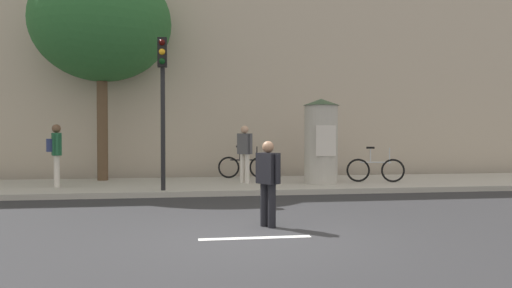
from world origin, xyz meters
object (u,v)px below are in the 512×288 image
pedestrian_with_backpack (56,149)px  poster_column (321,140)px  traffic_light (163,88)px  street_tree (102,23)px  pedestrian_with_bag (268,178)px  bicycle_upright (244,167)px  bicycle_leaning (375,169)px  pedestrian_in_red_top (245,149)px  pedestrian_in_light_jacket (311,148)px

pedestrian_with_backpack → poster_column: bearing=-0.8°
traffic_light → street_tree: size_ratio=0.58×
pedestrian_with_bag → pedestrian_with_backpack: size_ratio=0.87×
bicycle_upright → traffic_light: bearing=-128.8°
traffic_light → bicycle_leaning: bearing=11.5°
poster_column → bicycle_upright: poster_column is taller
traffic_light → pedestrian_with_bag: traffic_light is taller
bicycle_leaning → bicycle_upright: (-3.84, 1.85, 0.00)m
poster_column → bicycle_upright: size_ratio=1.45×
traffic_light → poster_column: (4.62, 1.24, -1.40)m
pedestrian_with_backpack → bicycle_upright: bearing=18.1°
pedestrian_in_red_top → bicycle_leaning: 4.08m
poster_column → street_tree: size_ratio=0.37×
pedestrian_in_light_jacket → pedestrian_in_red_top: size_ratio=0.95×
pedestrian_with_bag → bicycle_leaning: (4.34, 5.68, -0.34)m
street_tree → bicycle_upright: size_ratio=3.91×
street_tree → pedestrian_in_red_top: size_ratio=3.95×
pedestrian_in_red_top → bicycle_leaning: pedestrian_in_red_top is taller
street_tree → pedestrian_with_backpack: size_ratio=3.91×
street_tree → pedestrian_in_red_top: (4.39, -1.49, -3.98)m
traffic_light → pedestrian_in_red_top: traffic_light is taller
pedestrian_with_backpack → bicycle_upright: (5.54, 1.82, -0.67)m
poster_column → pedestrian_in_light_jacket: (0.22, 1.94, -0.31)m
traffic_light → pedestrian_with_backpack: 3.68m
pedestrian_with_bag → pedestrian_in_light_jacket: pedestrian_in_light_jacket is taller
poster_column → pedestrian_in_red_top: (-2.27, 0.36, -0.27)m
pedestrian_in_light_jacket → pedestrian_with_backpack: pedestrian_with_backpack is taller
pedestrian_in_red_top → bicycle_leaning: bearing=-4.3°
pedestrian_in_light_jacket → bicycle_upright: size_ratio=0.94×
bicycle_leaning → bicycle_upright: bearing=154.3°
poster_column → street_tree: 7.85m
poster_column → pedestrian_with_bag: poster_column is taller
pedestrian_with_bag → pedestrian_with_backpack: 7.63m
pedestrian_in_red_top → poster_column: bearing=-9.1°
street_tree → pedestrian_with_backpack: 4.42m
poster_column → pedestrian_in_red_top: bearing=170.9°
poster_column → bicycle_upright: (-2.09, 1.92, -0.90)m
poster_column → street_tree: street_tree is taller
pedestrian_in_light_jacket → poster_column: bearing=-96.5°
pedestrian_with_bag → bicycle_upright: 7.56m
pedestrian_with_bag → bicycle_upright: pedestrian_with_bag is taller
bicycle_leaning → traffic_light: bearing=-168.5°
traffic_light → pedestrian_in_light_jacket: traffic_light is taller
bicycle_upright → pedestrian_with_backpack: bearing=-161.9°
traffic_light → pedestrian_with_bag: size_ratio=2.60×
pedestrian_with_bag → poster_column: bearing=65.3°
traffic_light → bicycle_upright: bearing=51.2°
bicycle_leaning → bicycle_upright: same height
bicycle_leaning → bicycle_upright: 4.27m
pedestrian_with_bag → bicycle_upright: (0.50, 7.53, -0.34)m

